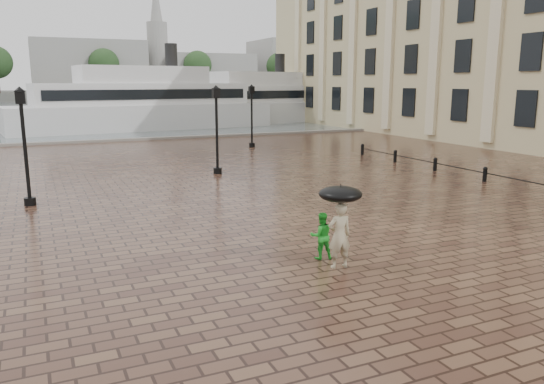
{
  "coord_description": "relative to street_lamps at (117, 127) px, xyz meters",
  "views": [
    {
      "loc": [
        -5.64,
        -12.2,
        4.7
      ],
      "look_at": [
        0.87,
        2.29,
        1.4
      ],
      "focal_mm": 35.0,
      "sensor_mm": 36.0,
      "label": 1
    }
  ],
  "objects": [
    {
      "name": "distant_skyline",
      "position": [
        49.64,
        132.5,
        7.13
      ],
      "size": [
        102.5,
        22.0,
        33.0
      ],
      "color": "gray",
      "rests_on": "ground"
    },
    {
      "name": "bollard_row",
      "position": [
        15.5,
        -11.0,
        -1.93
      ],
      "size": [
        0.22,
        21.22,
        0.73
      ],
      "color": "black",
      "rests_on": "ground"
    },
    {
      "name": "far_trees",
      "position": [
        1.5,
        120.5,
        7.09
      ],
      "size": [
        188.0,
        8.0,
        13.5
      ],
      "color": "#2D2119",
      "rests_on": "ground"
    },
    {
      "name": "ferry_near",
      "position": [
        6.22,
        25.01,
        0.24
      ],
      "size": [
        26.63,
        9.33,
        8.55
      ],
      "rotation": [
        0.0,
        0.0,
        0.12
      ],
      "color": "silver",
      "rests_on": "ground"
    },
    {
      "name": "child_pedestrian",
      "position": [
        2.7,
        -17.71,
        -1.68
      ],
      "size": [
        0.71,
        0.61,
        1.28
      ],
      "primitive_type": "imported",
      "rotation": [
        0.0,
        0.0,
        2.92
      ],
      "color": "green",
      "rests_on": "ground"
    },
    {
      "name": "harbour_water",
      "position": [
        1.5,
        74.5,
        -2.33
      ],
      "size": [
        240.0,
        240.0,
        0.0
      ],
      "primitive_type": "plane",
      "color": "#4A555A",
      "rests_on": "ground"
    },
    {
      "name": "quay_edge",
      "position": [
        1.5,
        14.5,
        -2.33
      ],
      "size": [
        80.0,
        0.6,
        0.3
      ],
      "primitive_type": "cube",
      "color": "slate",
      "rests_on": "ground"
    },
    {
      "name": "ground",
      "position": [
        1.5,
        -17.5,
        -2.33
      ],
      "size": [
        300.0,
        300.0,
        0.0
      ],
      "primitive_type": "plane",
      "color": "#3A231A",
      "rests_on": "ground"
    },
    {
      "name": "adult_pedestrian",
      "position": [
        2.77,
        -18.53,
        -1.47
      ],
      "size": [
        0.66,
        0.47,
        1.72
      ],
      "primitive_type": "imported",
      "rotation": [
        0.0,
        0.0,
        3.04
      ],
      "color": "tan",
      "rests_on": "ground"
    },
    {
      "name": "far_shore",
      "position": [
        1.5,
        142.5,
        -1.33
      ],
      "size": [
        300.0,
        60.0,
        2.0
      ],
      "primitive_type": "cube",
      "color": "#4C4C47",
      "rests_on": "ground"
    },
    {
      "name": "ferry_far",
      "position": [
        20.5,
        28.43,
        0.08
      ],
      "size": [
        25.06,
        11.52,
        7.99
      ],
      "rotation": [
        0.0,
        0.0,
        0.24
      ],
      "color": "silver",
      "rests_on": "ground"
    },
    {
      "name": "street_lamps",
      "position": [
        0.0,
        0.0,
        0.0
      ],
      "size": [
        21.44,
        14.44,
        4.4
      ],
      "color": "black",
      "rests_on": "ground"
    },
    {
      "name": "umbrella",
      "position": [
        2.77,
        -18.53,
        -0.38
      ],
      "size": [
        1.1,
        1.1,
        1.15
      ],
      "color": "black",
      "rests_on": "ground"
    }
  ]
}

